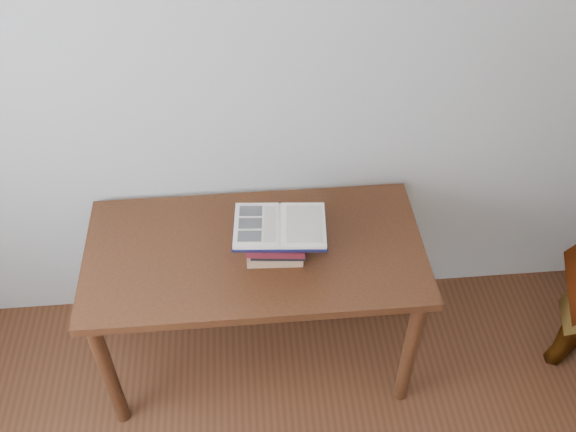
{
  "coord_description": "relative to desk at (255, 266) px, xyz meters",
  "views": [
    {
      "loc": [
        -0.08,
        -0.34,
        2.58
      ],
      "look_at": [
        0.07,
        1.29,
        0.98
      ],
      "focal_mm": 40.0,
      "sensor_mm": 36.0,
      "label": 1
    }
  ],
  "objects": [
    {
      "name": "open_book",
      "position": [
        0.1,
        -0.05,
        0.27
      ],
      "size": [
        0.37,
        0.27,
        0.03
      ],
      "rotation": [
        0.0,
        0.0,
        -0.08
      ],
      "color": "black",
      "rests_on": "book_stack"
    },
    {
      "name": "desk",
      "position": [
        0.0,
        0.0,
        0.0
      ],
      "size": [
        1.34,
        0.67,
        0.72
      ],
      "color": "#482612",
      "rests_on": "ground"
    },
    {
      "name": "book_stack",
      "position": [
        0.09,
        -0.02,
        0.18
      ],
      "size": [
        0.25,
        0.21,
        0.15
      ],
      "color": "#A97957",
      "rests_on": "desk"
    }
  ]
}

